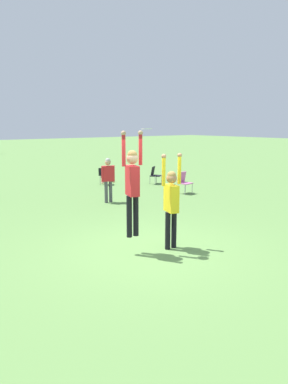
% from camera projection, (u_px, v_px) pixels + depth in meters
% --- Properties ---
extents(ground_plane, '(120.00, 120.00, 0.00)m').
position_uv_depth(ground_plane, '(149.00, 250.00, 8.44)').
color(ground_plane, '#608C47').
extents(person_jumping, '(0.54, 0.43, 2.29)m').
position_uv_depth(person_jumping, '(132.00, 181.00, 7.95)').
color(person_jumping, black).
rests_on(person_jumping, ground_plane).
extents(person_defending, '(0.57, 0.45, 2.17)m').
position_uv_depth(person_defending, '(171.00, 199.00, 8.37)').
color(person_defending, black).
rests_on(person_defending, ground_plane).
extents(frisbee, '(0.23, 0.23, 0.02)m').
position_uv_depth(frisbee, '(147.00, 129.00, 7.90)').
color(frisbee, white).
extents(camping_chair_0, '(0.54, 0.58, 0.88)m').
position_uv_depth(camping_chair_0, '(184.00, 181.00, 15.20)').
color(camping_chair_0, gray).
rests_on(camping_chair_0, ground_plane).
extents(camping_chair_1, '(0.62, 0.67, 0.77)m').
position_uv_depth(camping_chair_1, '(105.00, 175.00, 17.39)').
color(camping_chair_1, gray).
rests_on(camping_chair_1, ground_plane).
extents(camping_chair_2, '(0.64, 0.71, 0.81)m').
position_uv_depth(camping_chair_2, '(155.00, 174.00, 17.60)').
color(camping_chair_2, gray).
rests_on(camping_chair_2, ground_plane).
extents(person_spectator_far, '(0.57, 0.34, 1.61)m').
position_uv_depth(person_spectator_far, '(108.00, 176.00, 13.37)').
color(person_spectator_far, '#4C4C51').
rests_on(person_spectator_far, ground_plane).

